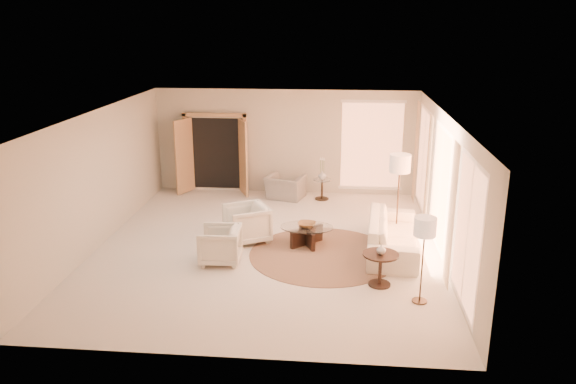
# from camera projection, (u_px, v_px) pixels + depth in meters

# --- Properties ---
(room) EXTENTS (7.04, 8.04, 2.83)m
(room) POSITION_uv_depth(u_px,v_px,m) (266.00, 183.00, 11.28)
(room) COLOR silver
(room) RESTS_ON ground
(windows_right) EXTENTS (0.10, 6.40, 2.40)m
(windows_right) POSITION_uv_depth(u_px,v_px,m) (440.00, 189.00, 11.09)
(windows_right) COLOR #FF9A66
(windows_right) RESTS_ON room
(window_back_corner) EXTENTS (1.70, 0.10, 2.40)m
(window_back_corner) POSITION_uv_depth(u_px,v_px,m) (372.00, 146.00, 14.85)
(window_back_corner) COLOR #FF9A66
(window_back_corner) RESTS_ON room
(curtains_right) EXTENTS (0.06, 5.20, 2.60)m
(curtains_right) POSITION_uv_depth(u_px,v_px,m) (430.00, 179.00, 11.96)
(curtains_right) COLOR #CFB38D
(curtains_right) RESTS_ON room
(french_doors) EXTENTS (1.95, 0.66, 2.16)m
(french_doors) POSITION_uv_depth(u_px,v_px,m) (215.00, 154.00, 15.18)
(french_doors) COLOR tan
(french_doors) RESTS_ON room
(area_rug) EXTENTS (3.57, 3.57, 0.01)m
(area_rug) POSITION_uv_depth(u_px,v_px,m) (323.00, 254.00, 11.33)
(area_rug) COLOR #482E21
(area_rug) RESTS_ON room
(sofa) EXTENTS (1.16, 2.55, 0.73)m
(sofa) POSITION_uv_depth(u_px,v_px,m) (393.00, 234.00, 11.43)
(sofa) COLOR silver
(sofa) RESTS_ON room
(armchair_left) EXTENTS (1.10, 1.13, 0.88)m
(armchair_left) POSITION_uv_depth(u_px,v_px,m) (247.00, 222.00, 11.91)
(armchair_left) COLOR silver
(armchair_left) RESTS_ON room
(armchair_right) EXTENTS (0.75, 0.80, 0.79)m
(armchair_right) POSITION_uv_depth(u_px,v_px,m) (220.00, 243.00, 10.88)
(armchair_right) COLOR silver
(armchair_right) RESTS_ON room
(accent_chair) EXTENTS (1.07, 0.84, 0.83)m
(accent_chair) POSITION_uv_depth(u_px,v_px,m) (285.00, 183.00, 14.80)
(accent_chair) COLOR gray
(accent_chair) RESTS_ON room
(coffee_table) EXTENTS (1.31, 1.31, 0.41)m
(coffee_table) POSITION_uv_depth(u_px,v_px,m) (307.00, 233.00, 11.76)
(coffee_table) COLOR black
(coffee_table) RESTS_ON room
(end_table) EXTENTS (0.64, 0.64, 0.60)m
(end_table) POSITION_uv_depth(u_px,v_px,m) (380.00, 264.00, 9.92)
(end_table) COLOR black
(end_table) RESTS_ON room
(side_table) EXTENTS (0.47, 0.47, 0.55)m
(side_table) POSITION_uv_depth(u_px,v_px,m) (322.00, 187.00, 14.74)
(side_table) COLOR #2E241A
(side_table) RESTS_ON room
(floor_lamp_near) EXTENTS (0.45, 0.45, 1.84)m
(floor_lamp_near) POSITION_uv_depth(u_px,v_px,m) (400.00, 167.00, 11.82)
(floor_lamp_near) COLOR #2E241A
(floor_lamp_near) RESTS_ON room
(floor_lamp_far) EXTENTS (0.37, 0.37, 1.51)m
(floor_lamp_far) POSITION_uv_depth(u_px,v_px,m) (425.00, 231.00, 9.07)
(floor_lamp_far) COLOR #2E241A
(floor_lamp_far) RESTS_ON room
(bowl) EXTENTS (0.42, 0.42, 0.09)m
(bowl) POSITION_uv_depth(u_px,v_px,m) (307.00, 225.00, 11.70)
(bowl) COLOR brown
(bowl) RESTS_ON coffee_table
(end_vase) EXTENTS (0.18, 0.18, 0.18)m
(end_vase) POSITION_uv_depth(u_px,v_px,m) (381.00, 249.00, 9.84)
(end_vase) COLOR silver
(end_vase) RESTS_ON end_table
(side_vase) EXTENTS (0.26, 0.26, 0.22)m
(side_vase) POSITION_uv_depth(u_px,v_px,m) (322.00, 175.00, 14.65)
(side_vase) COLOR silver
(side_vase) RESTS_ON side_table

